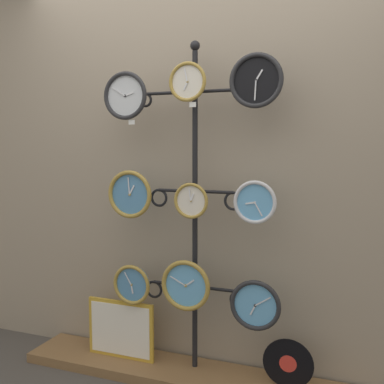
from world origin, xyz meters
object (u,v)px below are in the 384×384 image
object	(u,v)px
picture_frame	(121,329)
clock_middle_left	(130,194)
clock_top_center	(188,82)
display_stand	(195,263)
clock_bottom_center	(186,285)
vinyl_record	(288,364)
clock_bottom_right	(255,305)
clock_top_left	(126,96)
clock_middle_center	(191,201)
clock_top_right	(256,81)
clock_bottom_left	(132,285)
clock_middle_right	(255,202)

from	to	relation	value
picture_frame	clock_middle_left	bearing A→B (deg)	-16.55
clock_top_center	picture_frame	distance (m)	1.61
display_stand	clock_bottom_center	xyz separation A→B (m)	(-0.02, -0.11, -0.11)
vinyl_record	picture_frame	world-z (taller)	picture_frame
clock_bottom_right	picture_frame	world-z (taller)	clock_bottom_right
clock_top_left	clock_middle_left	distance (m)	0.59
clock_bottom_center	picture_frame	bearing A→B (deg)	174.09
display_stand	clock_middle_center	bearing A→B (deg)	-80.93
clock_top_right	clock_bottom_left	xyz separation A→B (m)	(-0.78, 0.00, -1.21)
picture_frame	clock_bottom_left	bearing A→B (deg)	-12.55
clock_top_center	picture_frame	xyz separation A→B (m)	(-0.48, 0.04, -1.54)
clock_top_center	clock_top_right	size ratio (longest dim) A/B	0.76
clock_top_right	clock_bottom_center	bearing A→B (deg)	-176.72
clock_top_left	clock_middle_left	bearing A→B (deg)	63.84
clock_top_center	picture_frame	size ratio (longest dim) A/B	0.49
clock_bottom_left	clock_middle_right	bearing A→B (deg)	0.10
clock_top_left	clock_top_right	size ratio (longest dim) A/B	0.96
display_stand	clock_bottom_right	size ratio (longest dim) A/B	7.01
clock_middle_left	clock_bottom_left	xyz separation A→B (m)	(0.00, 0.01, -0.57)
display_stand	vinyl_record	xyz separation A→B (m)	(0.58, -0.05, -0.51)
clock_top_right	clock_bottom_center	size ratio (longest dim) A/B	0.97
clock_bottom_left	clock_top_left	bearing A→B (deg)	-110.02
clock_middle_left	picture_frame	distance (m)	0.89
clock_bottom_right	picture_frame	distance (m)	0.94
display_stand	clock_middle_right	distance (m)	0.56
clock_top_left	clock_bottom_right	distance (m)	1.43
display_stand	vinyl_record	distance (m)	0.78
clock_top_left	clock_middle_right	bearing A→B (deg)	2.15
vinyl_record	picture_frame	bearing A→B (deg)	-179.62
clock_middle_left	clock_middle_right	size ratio (longest dim) A/B	1.22
clock_bottom_right	clock_top_center	bearing A→B (deg)	178.56
clock_top_center	clock_middle_left	size ratio (longest dim) A/B	0.76
vinyl_record	clock_middle_center	bearing A→B (deg)	-174.69
clock_top_center	clock_middle_left	bearing A→B (deg)	179.10
picture_frame	clock_top_center	bearing A→B (deg)	-4.18
clock_middle_right	clock_bottom_left	xyz separation A→B (m)	(-0.78, -0.00, -0.55)
display_stand	clock_top_left	xyz separation A→B (m)	(-0.40, -0.11, 1.01)
clock_top_left	picture_frame	xyz separation A→B (m)	(-0.09, 0.05, -1.48)
clock_top_right	display_stand	bearing A→B (deg)	167.33
clock_bottom_center	vinyl_record	size ratio (longest dim) A/B	1.07
vinyl_record	display_stand	bearing A→B (deg)	174.76
clock_top_center	clock_bottom_left	xyz separation A→B (m)	(-0.38, 0.01, -1.23)
clock_bottom_left	vinyl_record	bearing A→B (deg)	1.71
clock_top_right	clock_top_left	bearing A→B (deg)	-178.24
clock_top_left	clock_bottom_center	world-z (taller)	clock_top_left
clock_top_left	clock_top_right	distance (m)	0.79
display_stand	picture_frame	bearing A→B (deg)	-172.96
clock_bottom_left	vinyl_record	world-z (taller)	clock_bottom_left
clock_top_center	clock_bottom_left	distance (m)	1.29
clock_bottom_center	display_stand	bearing A→B (deg)	81.59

